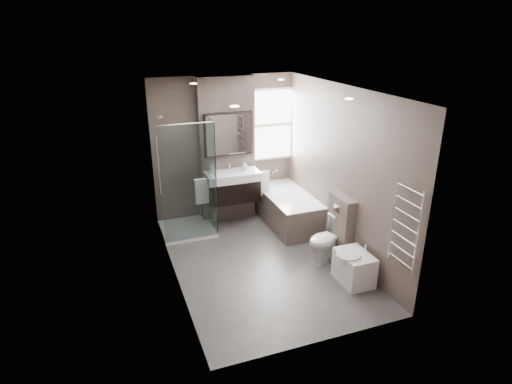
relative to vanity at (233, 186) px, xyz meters
name	(u,v)px	position (x,y,z in m)	size (l,w,h in m)	color
room	(262,182)	(0.00, -1.43, 0.56)	(2.70, 3.90, 2.70)	#4B4745
vanity_pier	(226,150)	(0.00, 0.35, 0.56)	(1.00, 0.25, 2.60)	brown
vanity	(233,186)	(0.00, 0.00, 0.00)	(0.95, 0.47, 0.66)	black
mirror_cabinet	(229,134)	(0.00, 0.19, 0.89)	(0.86, 0.08, 0.76)	black
towel_left	(202,191)	(-0.56, -0.02, -0.02)	(0.24, 0.06, 0.44)	silver
towel_right	(263,184)	(0.56, -0.02, -0.02)	(0.24, 0.06, 0.44)	silver
shower_enclosure	(193,206)	(-0.75, -0.08, -0.25)	(0.90, 0.90, 2.00)	white
bathtub	(287,208)	(0.92, -0.33, -0.43)	(0.75, 1.60, 0.57)	brown
window	(271,125)	(0.90, 0.45, 0.93)	(0.98, 0.06, 1.33)	white
toilet	(327,239)	(0.97, -1.71, -0.40)	(0.38, 0.67, 0.69)	white
cistern_box	(341,227)	(1.21, -1.68, -0.24)	(0.19, 0.55, 1.00)	brown
bidet	(354,267)	(1.01, -2.39, -0.51)	(0.48, 0.56, 0.57)	white
towel_radiator	(405,226)	(1.25, -3.03, 0.38)	(0.03, 0.49, 1.10)	silver
soap_bottle_a	(212,168)	(-0.34, 0.06, 0.35)	(0.08, 0.08, 0.18)	white
soap_bottle_b	(245,166)	(0.24, 0.04, 0.33)	(0.12, 0.12, 0.15)	white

